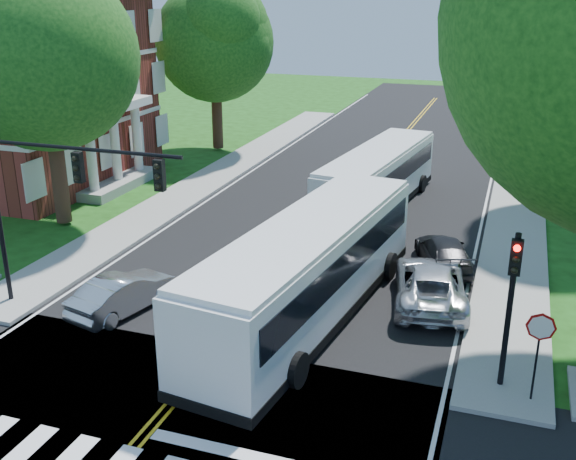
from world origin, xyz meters
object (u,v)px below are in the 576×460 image
at_px(bus_follow, 378,178).
at_px(hatchback, 123,293).
at_px(signal_ne, 512,291).
at_px(bus_lead, 309,268).
at_px(suv, 430,284).
at_px(dark_sedan, 444,253).
at_px(signal_nw, 52,189).

relative_size(bus_follow, hatchback, 2.90).
relative_size(signal_ne, hatchback, 1.10).
bearing_deg(bus_follow, hatchback, 74.90).
relative_size(bus_lead, suv, 2.55).
height_order(hatchback, suv, suv).
distance_m(bus_lead, dark_sedan, 6.92).
height_order(signal_ne, bus_follow, signal_ne).
height_order(bus_follow, hatchback, bus_follow).
distance_m(signal_nw, hatchback, 4.18).
bearing_deg(signal_nw, signal_ne, 0.05).
xyz_separation_m(signal_ne, hatchback, (-12.29, 0.75, -2.30)).
height_order(signal_nw, dark_sedan, signal_nw).
distance_m(bus_lead, bus_follow, 12.30).
xyz_separation_m(bus_lead, suv, (3.65, 2.41, -1.04)).
distance_m(signal_nw, dark_sedan, 14.60).
bearing_deg(signal_nw, hatchback, 23.34).
bearing_deg(suv, signal_nw, 13.04).
height_order(signal_ne, dark_sedan, signal_ne).
bearing_deg(bus_follow, signal_ne, 121.40).
bearing_deg(hatchback, signal_ne, -169.36).
bearing_deg(suv, bus_follow, -77.82).
height_order(signal_nw, suv, signal_nw).
relative_size(signal_nw, dark_sedan, 1.68).
xyz_separation_m(hatchback, suv, (9.71, 4.03, 0.06)).
relative_size(signal_ne, dark_sedan, 1.03).
xyz_separation_m(signal_nw, hatchback, (1.77, 0.76, -3.71)).
height_order(signal_nw, hatchback, signal_nw).
distance_m(signal_nw, signal_ne, 14.13).
xyz_separation_m(signal_ne, bus_follow, (-6.52, 14.66, -1.41)).
height_order(bus_follow, suv, bus_follow).
distance_m(bus_lead, hatchback, 6.37).
relative_size(signal_nw, signal_ne, 1.62).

